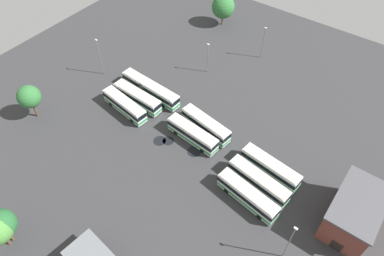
% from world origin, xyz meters
% --- Properties ---
extents(ground_plane, '(111.14, 111.14, 0.00)m').
position_xyz_m(ground_plane, '(0.00, 0.00, 0.00)').
color(ground_plane, '#333335').
extents(bus_row0_slot0, '(11.74, 4.00, 3.36)m').
position_xyz_m(bus_row0_slot0, '(-16.33, -1.83, 1.78)').
color(bus_row0_slot0, silver).
rests_on(bus_row0_slot0, ground_plane).
extents(bus_row0_slot1, '(11.91, 2.99, 3.36)m').
position_xyz_m(bus_row0_slot1, '(-15.77, 1.59, 1.78)').
color(bus_row0_slot1, silver).
rests_on(bus_row0_slot1, ground_plane).
extents(bus_row0_slot2, '(15.25, 3.39, 3.36)m').
position_xyz_m(bus_row0_slot2, '(-15.31, 5.28, 1.78)').
color(bus_row0_slot2, silver).
rests_on(bus_row0_slot2, ground_plane).
extents(bus_row1_slot1, '(11.41, 3.46, 3.36)m').
position_xyz_m(bus_row1_slot1, '(-0.06, 0.17, 1.78)').
color(bus_row1_slot1, silver).
rests_on(bus_row1_slot1, ground_plane).
extents(bus_row1_slot2, '(11.55, 4.17, 3.36)m').
position_xyz_m(bus_row1_slot2, '(0.67, 3.68, 1.78)').
color(bus_row1_slot2, silver).
rests_on(bus_row1_slot2, ground_plane).
extents(bus_row2_slot0, '(11.83, 4.17, 3.36)m').
position_xyz_m(bus_row2_slot0, '(15.57, -5.42, 1.78)').
color(bus_row2_slot0, silver).
rests_on(bus_row2_slot0, ground_plane).
extents(bus_row2_slot1, '(12.00, 4.06, 3.36)m').
position_xyz_m(bus_row2_slot1, '(15.68, -1.79, 1.78)').
color(bus_row2_slot1, silver).
rests_on(bus_row2_slot1, ground_plane).
extents(bus_row2_slot2, '(11.69, 3.80, 3.36)m').
position_xyz_m(bus_row2_slot2, '(16.00, 2.03, 1.78)').
color(bus_row2_slot2, silver).
rests_on(bus_row2_slot2, ground_plane).
extents(depot_building, '(7.21, 11.89, 6.72)m').
position_xyz_m(depot_building, '(31.06, 0.87, 3.38)').
color(depot_building, brown).
rests_on(depot_building, ground_plane).
extents(lamp_post_by_building, '(0.56, 0.28, 9.57)m').
position_xyz_m(lamp_post_by_building, '(-29.12, 4.26, 5.21)').
color(lamp_post_by_building, slate).
rests_on(lamp_post_by_building, ground_plane).
extents(lamp_post_mid_lot, '(0.56, 0.28, 7.87)m').
position_xyz_m(lamp_post_mid_lot, '(-9.77, 19.40, 4.35)').
color(lamp_post_mid_lot, slate).
rests_on(lamp_post_mid_lot, ground_plane).
extents(lamp_post_far_corner, '(0.56, 0.28, 8.45)m').
position_xyz_m(lamp_post_far_corner, '(-2.19, 31.95, 4.64)').
color(lamp_post_far_corner, slate).
rests_on(lamp_post_far_corner, ground_plane).
extents(lamp_post_near_entrance, '(0.56, 0.28, 9.67)m').
position_xyz_m(lamp_post_near_entrance, '(24.97, -10.56, 5.26)').
color(lamp_post_near_entrance, slate).
rests_on(lamp_post_near_entrance, ground_plane).
extents(tree_northwest, '(4.71, 4.71, 7.88)m').
position_xyz_m(tree_northwest, '(-30.44, -13.83, 5.50)').
color(tree_northwest, brown).
rests_on(tree_northwest, ground_plane).
extents(tree_north_edge, '(4.76, 4.76, 7.57)m').
position_xyz_m(tree_north_edge, '(-10.99, -33.52, 5.17)').
color(tree_north_edge, brown).
rests_on(tree_north_edge, ground_plane).
extents(tree_west_edge, '(6.14, 6.14, 8.33)m').
position_xyz_m(tree_west_edge, '(-18.16, 38.86, 5.25)').
color(tree_west_edge, brown).
rests_on(tree_west_edge, ground_plane).
extents(puddle_between_rows, '(2.79, 2.79, 0.01)m').
position_xyz_m(puddle_between_rows, '(1.92, -2.00, 0.00)').
color(puddle_between_rows, black).
rests_on(puddle_between_rows, ground_plane).
extents(puddle_front_lane, '(2.55, 2.55, 0.01)m').
position_xyz_m(puddle_front_lane, '(-5.21, -3.92, 0.00)').
color(puddle_front_lane, black).
rests_on(puddle_front_lane, ground_plane).
extents(puddle_near_shelter, '(2.28, 2.28, 0.01)m').
position_xyz_m(puddle_near_shelter, '(-3.82, -2.89, 0.00)').
color(puddle_near_shelter, black).
rests_on(puddle_near_shelter, ground_plane).
extents(puddle_back_corner, '(3.04, 3.04, 0.01)m').
position_xyz_m(puddle_back_corner, '(13.28, 0.08, 0.00)').
color(puddle_back_corner, black).
rests_on(puddle_back_corner, ground_plane).
extents(puddle_centre_drain, '(1.88, 1.88, 0.01)m').
position_xyz_m(puddle_centre_drain, '(-13.60, 7.22, 0.00)').
color(puddle_centre_drain, black).
rests_on(puddle_centre_drain, ground_plane).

